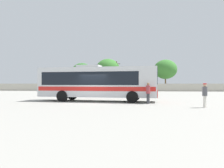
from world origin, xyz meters
TOP-DOWN VIEW (x-y plane):
  - ground_plane at (0.00, 10.00)m, footprint 300.00×300.00m
  - perimeter_wall at (0.00, 29.25)m, footprint 80.00×0.30m
  - coach_bus_silver_red at (0.10, 1.40)m, footprint 11.41×3.56m
  - attendant_by_bus_door at (4.90, -0.77)m, footprint 0.50×0.50m
  - passenger_waiting_on_apron at (8.70, -3.20)m, footprint 0.48×0.48m
  - parked_car_leftmost_white at (-8.81, 24.97)m, footprint 4.39×2.29m
  - parked_car_second_dark_blue at (-2.73, 24.69)m, footprint 4.14×2.00m
  - utility_pole_near at (-0.84, 32.69)m, footprint 1.79×0.42m
  - roadside_tree_left at (-10.07, 35.64)m, footprint 5.39×5.39m
  - roadside_tree_midleft at (-3.03, 33.40)m, footprint 5.75×5.75m
  - roadside_tree_midright at (10.83, 33.94)m, footprint 5.46×5.46m

SIDE VIEW (x-z plane):
  - ground_plane at x=0.00m, z-range 0.00..0.00m
  - parked_car_second_dark_blue at x=-2.73m, z-range 0.05..1.48m
  - parked_car_leftmost_white at x=-8.81m, z-range 0.04..1.54m
  - perimeter_wall at x=0.00m, z-range 0.00..1.68m
  - passenger_waiting_on_apron at x=8.70m, z-range 0.12..1.83m
  - attendant_by_bus_door at x=4.90m, z-range 0.11..1.88m
  - coach_bus_silver_red at x=0.10m, z-range 0.12..3.57m
  - utility_pole_near at x=-0.84m, z-range 0.18..7.19m
  - roadside_tree_left at x=-10.07m, z-range 1.19..8.16m
  - roadside_tree_midright at x=10.83m, z-range 1.38..8.80m
  - roadside_tree_midleft at x=-3.03m, z-range 1.40..9.12m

